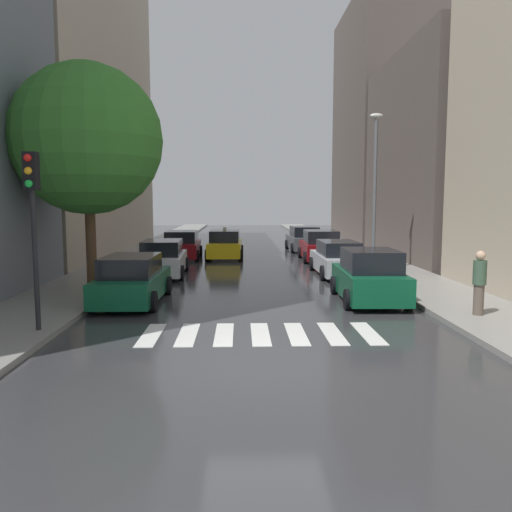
% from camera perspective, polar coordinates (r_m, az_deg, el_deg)
% --- Properties ---
extents(ground_plane, '(28.00, 72.00, 0.04)m').
position_cam_1_polar(ground_plane, '(33.87, -0.94, 0.56)').
color(ground_plane, '#303033').
extents(sidewalk_left, '(3.00, 72.00, 0.15)m').
position_cam_1_polar(sidewalk_left, '(34.39, -11.84, 0.68)').
color(sidewalk_left, gray).
rests_on(sidewalk_left, ground).
extents(sidewalk_right, '(3.00, 72.00, 0.15)m').
position_cam_1_polar(sidewalk_right, '(34.57, 9.90, 0.74)').
color(sidewalk_right, gray).
rests_on(sidewalk_right, ground).
extents(crosswalk_stripes, '(5.85, 2.20, 0.01)m').
position_cam_1_polar(crosswalk_stripes, '(12.78, 0.49, -8.73)').
color(crosswalk_stripes, silver).
rests_on(crosswalk_stripes, ground).
extents(building_left_mid, '(6.00, 21.99, 20.99)m').
position_cam_1_polar(building_left_mid, '(35.47, -19.93, 17.53)').
color(building_left_mid, '#B2A38C').
rests_on(building_left_mid, ground).
extents(building_right_mid, '(6.00, 12.22, 11.34)m').
position_cam_1_polar(building_right_mid, '(30.55, 20.67, 10.25)').
color(building_right_mid, '#564C47').
rests_on(building_right_mid, ground).
extents(building_right_far, '(6.00, 12.24, 18.50)m').
position_cam_1_polar(building_right_far, '(43.10, 14.13, 13.94)').
color(building_right_far, '#564C47').
rests_on(building_right_far, ground).
extents(parked_car_left_nearest, '(2.06, 4.41, 1.56)m').
position_cam_1_polar(parked_car_left_nearest, '(16.92, -13.70, -2.70)').
color(parked_car_left_nearest, '#0C4C2D').
rests_on(parked_car_left_nearest, ground).
extents(parked_car_left_second, '(2.17, 4.65, 1.59)m').
position_cam_1_polar(parked_car_left_second, '(22.85, -10.40, -0.32)').
color(parked_car_left_second, silver).
rests_on(parked_car_left_second, ground).
extents(parked_car_left_third, '(2.18, 4.18, 1.61)m').
position_cam_1_polar(parked_car_left_third, '(29.34, -8.31, 1.15)').
color(parked_car_left_third, maroon).
rests_on(parked_car_left_third, ground).
extents(parked_car_right_nearest, '(2.16, 4.07, 1.74)m').
position_cam_1_polar(parked_car_right_nearest, '(17.05, 12.61, -2.36)').
color(parked_car_right_nearest, '#0C4C2D').
rests_on(parked_car_right_nearest, ground).
extents(parked_car_right_second, '(2.00, 4.75, 1.54)m').
position_cam_1_polar(parked_car_right_second, '(22.87, 9.11, -0.34)').
color(parked_car_right_second, '#B2B7BF').
rests_on(parked_car_right_second, ground).
extents(parked_car_right_third, '(2.18, 4.24, 1.70)m').
position_cam_1_polar(parked_car_right_third, '(28.29, 7.23, 1.06)').
color(parked_car_right_third, maroon).
rests_on(parked_car_right_third, ground).
extents(parked_car_right_fourth, '(2.19, 4.41, 1.64)m').
position_cam_1_polar(parked_car_right_fourth, '(33.74, 5.37, 1.86)').
color(parked_car_right_fourth, '#474C51').
rests_on(parked_car_right_fourth, ground).
extents(taxi_midroad, '(2.14, 4.34, 1.81)m').
position_cam_1_polar(taxi_midroad, '(29.40, -3.50, 1.23)').
color(taxi_midroad, yellow).
rests_on(taxi_midroad, ground).
extents(pedestrian_foreground, '(0.36, 0.36, 1.79)m').
position_cam_1_polar(pedestrian_foreground, '(15.33, 23.77, -2.60)').
color(pedestrian_foreground, brown).
rests_on(pedestrian_foreground, sidewalk_right).
extents(street_tree_left, '(5.25, 5.25, 7.91)m').
position_cam_1_polar(street_tree_left, '(19.14, -18.38, 12.28)').
color(street_tree_left, '#513823').
rests_on(street_tree_left, sidewalk_left).
extents(traffic_light_left_corner, '(0.30, 0.42, 4.30)m').
position_cam_1_polar(traffic_light_left_corner, '(13.30, -23.80, 5.62)').
color(traffic_light_left_corner, black).
rests_on(traffic_light_left_corner, sidewalk_left).
extents(lamp_post_right, '(0.60, 0.28, 7.01)m').
position_cam_1_polar(lamp_post_right, '(23.60, 13.19, 8.18)').
color(lamp_post_right, '#595B60').
rests_on(lamp_post_right, sidewalk_right).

